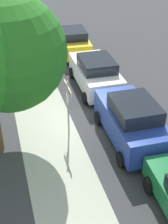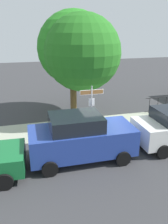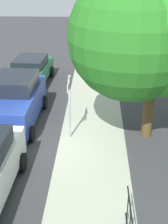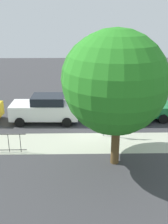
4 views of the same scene
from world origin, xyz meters
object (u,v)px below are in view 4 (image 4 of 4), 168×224
Objects in this scene: street_sign at (104,108)px; shade_tree at (111,81)px; car_white at (46,108)px; car_blue at (118,107)px.

street_sign is 3.84m from shade_tree.
street_sign is 0.57× the size of car_white.
shade_tree reaches higher than street_sign.
street_sign is 0.40× the size of shade_tree.
shade_tree is 1.46× the size of car_blue.
street_sign is at bearing 64.33° from car_blue.
shade_tree is 7.35m from car_white.
shade_tree reaches higher than car_blue.
car_white is at bearing 0.90° from car_blue.
car_white is at bearing -32.84° from street_sign.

